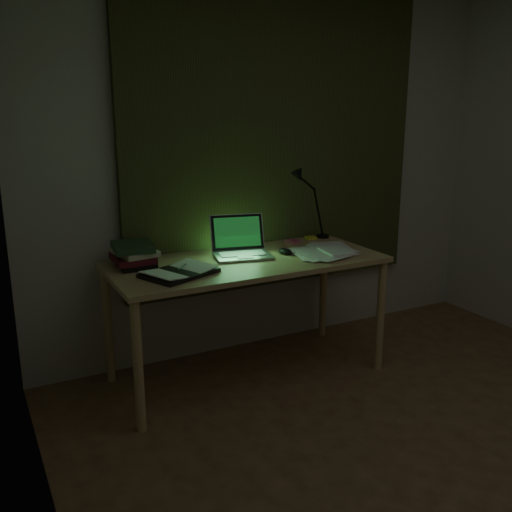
{
  "coord_description": "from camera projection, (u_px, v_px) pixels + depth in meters",
  "views": [
    {
      "loc": [
        -1.96,
        -1.46,
        1.68
      ],
      "look_at": [
        -0.44,
        1.43,
        0.82
      ],
      "focal_mm": 40.0,
      "sensor_mm": 36.0,
      "label": 1
    }
  ],
  "objects": [
    {
      "name": "mouse",
      "position": [
        285.0,
        251.0,
        3.62
      ],
      "size": [
        0.08,
        0.11,
        0.04
      ],
      "primitive_type": "ellipsoid",
      "rotation": [
        0.0,
        0.0,
        0.19
      ],
      "color": "black",
      "rests_on": "desk"
    },
    {
      "name": "open_textbook",
      "position": [
        179.0,
        272.0,
        3.18
      ],
      "size": [
        0.46,
        0.4,
        0.03
      ],
      "primitive_type": null,
      "rotation": [
        0.0,
        0.0,
        0.39
      ],
      "color": "white",
      "rests_on": "desk"
    },
    {
      "name": "desk",
      "position": [
        247.0,
        318.0,
        3.59
      ],
      "size": [
        1.68,
        0.74,
        0.77
      ],
      "primitive_type": null,
      "color": "tan",
      "rests_on": "floor"
    },
    {
      "name": "wall_left",
      "position": [
        62.0,
        281.0,
        1.45
      ],
      "size": [
        0.0,
        4.0,
        2.5
      ],
      "primitive_type": "cube",
      "color": "beige",
      "rests_on": "ground"
    },
    {
      "name": "loose_papers",
      "position": [
        327.0,
        253.0,
        3.61
      ],
      "size": [
        0.42,
        0.44,
        0.02
      ],
      "primitive_type": null,
      "rotation": [
        0.0,
        0.0,
        0.17
      ],
      "color": "white",
      "rests_on": "desk"
    },
    {
      "name": "book_stack",
      "position": [
        134.0,
        254.0,
        3.34
      ],
      "size": [
        0.23,
        0.27,
        0.14
      ],
      "primitive_type": null,
      "rotation": [
        0.0,
        0.0,
        -0.02
      ],
      "color": "white",
      "rests_on": "desk"
    },
    {
      "name": "wall_back",
      "position": [
        274.0,
        170.0,
        3.95
      ],
      "size": [
        3.5,
        0.0,
        2.5
      ],
      "primitive_type": "cube",
      "color": "beige",
      "rests_on": "ground"
    },
    {
      "name": "sticky_pink",
      "position": [
        292.0,
        241.0,
        3.94
      ],
      "size": [
        0.1,
        0.1,
        0.02
      ],
      "primitive_type": "cube",
      "rotation": [
        0.0,
        0.0,
        0.39
      ],
      "color": "#DA547A",
      "rests_on": "desk"
    },
    {
      "name": "sticky_yellow",
      "position": [
        311.0,
        238.0,
        4.04
      ],
      "size": [
        0.08,
        0.08,
        0.02
      ],
      "primitive_type": "cube",
      "rotation": [
        0.0,
        0.0,
        -0.14
      ],
      "color": "yellow",
      "rests_on": "desk"
    },
    {
      "name": "desk_lamp",
      "position": [
        324.0,
        204.0,
        4.02
      ],
      "size": [
        0.36,
        0.3,
        0.49
      ],
      "primitive_type": null,
      "rotation": [
        0.0,
        0.0,
        -0.16
      ],
      "color": "black",
      "rests_on": "desk"
    },
    {
      "name": "floor",
      "position": [
        491.0,
        493.0,
        2.56
      ],
      "size": [
        3.5,
        4.0,
        0.0
      ],
      "primitive_type": "cube",
      "color": "brown",
      "rests_on": "ground"
    },
    {
      "name": "laptop",
      "position": [
        243.0,
        238.0,
        3.52
      ],
      "size": [
        0.43,
        0.46,
        0.25
      ],
      "primitive_type": null,
      "rotation": [
        0.0,
        0.0,
        -0.23
      ],
      "color": "#B1B2B6",
      "rests_on": "desk"
    },
    {
      "name": "curtain",
      "position": [
        277.0,
        141.0,
        3.87
      ],
      "size": [
        2.2,
        0.06,
        2.0
      ],
      "primitive_type": "cube",
      "color": "#33371B",
      "rests_on": "wall_back"
    }
  ]
}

